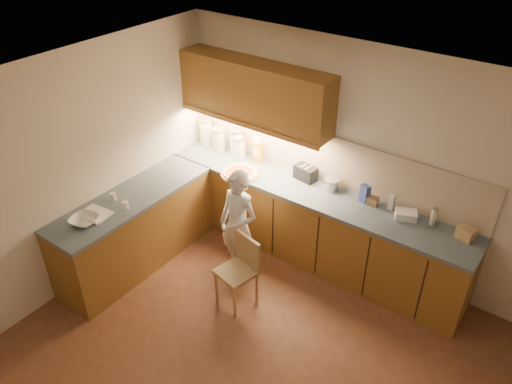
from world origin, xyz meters
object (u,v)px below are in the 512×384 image
oil_jug (257,151)px  toaster (305,173)px  child (238,226)px  wooden_chair (241,266)px  pizza_on_board (240,173)px

oil_jug → toaster: size_ratio=1.14×
child → wooden_chair: bearing=-46.6°
pizza_on_board → wooden_chair: 1.22m
pizza_on_board → wooden_chair: bearing=-52.4°
toaster → wooden_chair: bearing=-80.3°
child → wooden_chair: (0.29, -0.34, -0.20)m
child → wooden_chair: size_ratio=1.66×
pizza_on_board → oil_jug: size_ratio=1.42×
pizza_on_board → toaster: bearing=28.2°
child → toaster: 1.02m
oil_jug → toaster: (0.71, -0.02, -0.06)m
child → oil_jug: 1.11m
child → pizza_on_board: bearing=128.7°
wooden_chair → toaster: toaster is taller
wooden_chair → toaster: 1.37m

